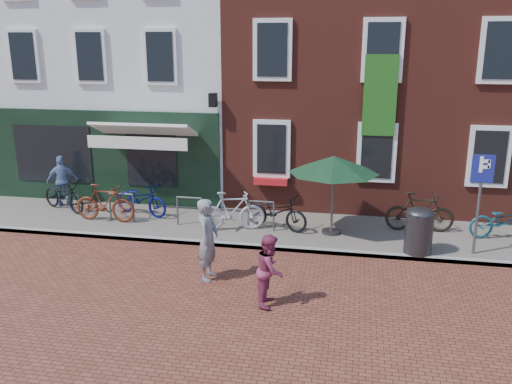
% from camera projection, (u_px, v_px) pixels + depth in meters
% --- Properties ---
extents(ground, '(80.00, 80.00, 0.00)m').
position_uv_depth(ground, '(233.00, 248.00, 13.57)').
color(ground, brown).
extents(sidewalk, '(24.00, 3.00, 0.10)m').
position_uv_depth(sidewalk, '(281.00, 229.00, 14.80)').
color(sidewalk, slate).
rests_on(sidewalk, ground).
extents(building_stucco, '(8.00, 8.00, 9.00)m').
position_uv_depth(building_stucco, '(143.00, 57.00, 19.90)').
color(building_stucco, silver).
rests_on(building_stucco, ground).
extents(building_brick_mid, '(6.00, 8.00, 10.00)m').
position_uv_depth(building_brick_mid, '(334.00, 43.00, 18.49)').
color(building_brick_mid, maroon).
rests_on(building_brick_mid, ground).
extents(litter_bin, '(0.66, 0.66, 1.21)m').
position_uv_depth(litter_bin, '(419.00, 228.00, 12.84)').
color(litter_bin, '#303032').
rests_on(litter_bin, sidewalk).
extents(parking_sign, '(0.50, 0.08, 2.43)m').
position_uv_depth(parking_sign, '(481.00, 187.00, 12.51)').
color(parking_sign, '#4C4C4F').
rests_on(parking_sign, sidewalk).
extents(parasol, '(2.35, 2.35, 2.20)m').
position_uv_depth(parasol, '(334.00, 161.00, 13.82)').
color(parasol, '#4C4C4F').
rests_on(parasol, sidewalk).
extents(woman, '(0.47, 0.68, 1.81)m').
position_uv_depth(woman, '(208.00, 239.00, 11.61)').
color(woman, gray).
rests_on(woman, ground).
extents(boy, '(0.56, 0.71, 1.45)m').
position_uv_depth(boy, '(270.00, 270.00, 10.49)').
color(boy, '#923253').
rests_on(boy, ground).
extents(cafe_person, '(0.99, 0.76, 1.57)m').
position_uv_depth(cafe_person, '(63.00, 181.00, 16.61)').
color(cafe_person, '#6F86B4').
rests_on(cafe_person, sidewalk).
extents(bicycle_0, '(1.94, 1.37, 0.97)m').
position_uv_depth(bicycle_0, '(64.00, 195.00, 16.17)').
color(bicycle_0, black).
rests_on(bicycle_0, sidewalk).
extents(bicycle_1, '(1.81, 0.57, 1.07)m').
position_uv_depth(bicycle_1, '(105.00, 203.00, 15.17)').
color(bicycle_1, '#5D2312').
rests_on(bicycle_1, sidewalk).
extents(bicycle_2, '(1.95, 1.19, 0.97)m').
position_uv_depth(bicycle_2, '(141.00, 199.00, 15.76)').
color(bicycle_2, '#070B56').
rests_on(bicycle_2, sidewalk).
extents(bicycle_3, '(1.86, 1.00, 1.07)m').
position_uv_depth(bicycle_3, '(232.00, 211.00, 14.45)').
color(bicycle_3, '#A9A9AB').
rests_on(bicycle_3, sidewalk).
extents(bicycle_4, '(1.95, 1.24, 0.97)m').
position_uv_depth(bicycle_4, '(276.00, 211.00, 14.58)').
color(bicycle_4, black).
rests_on(bicycle_4, sidewalk).
extents(bicycle_5, '(1.81, 0.57, 1.07)m').
position_uv_depth(bicycle_5, '(420.00, 212.00, 14.35)').
color(bicycle_5, black).
rests_on(bicycle_5, sidewalk).
extents(bicycle_6, '(1.94, 1.02, 0.97)m').
position_uv_depth(bicycle_6, '(505.00, 220.00, 13.86)').
color(bicycle_6, '#15495B').
rests_on(bicycle_6, sidewalk).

